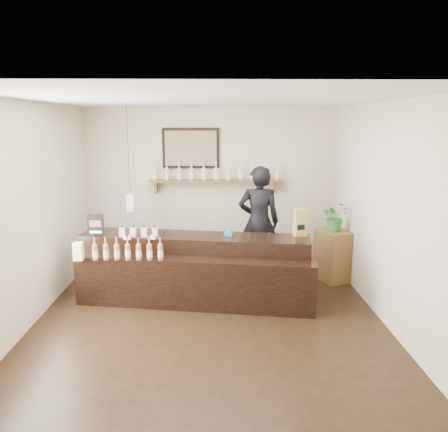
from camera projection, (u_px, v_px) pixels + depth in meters
name	position (u px, v px, depth m)	size (l,w,h in m)	color
ground	(209.00, 315.00, 5.84)	(5.00, 5.00, 0.00)	black
room_shell	(208.00, 190.00, 5.49)	(5.00, 5.00, 5.00)	beige
back_wall_decor	(202.00, 167.00, 7.79)	(2.66, 0.96, 1.69)	brown
counter	(194.00, 270.00, 6.31)	(3.38, 1.39, 1.09)	black
promo_sign	(96.00, 226.00, 6.21)	(0.23, 0.03, 0.33)	black
paper_bag	(300.00, 222.00, 6.26)	(0.20, 0.16, 0.39)	olive
tape_dispenser	(228.00, 233.00, 6.28)	(0.12, 0.08, 0.10)	blue
side_cabinet	(333.00, 255.00, 7.10)	(0.58, 0.68, 0.83)	brown
potted_plant	(335.00, 216.00, 6.96)	(0.42, 0.37, 0.47)	#2D712F
shopkeeper	(259.00, 215.00, 7.15)	(0.76, 0.50, 2.10)	black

